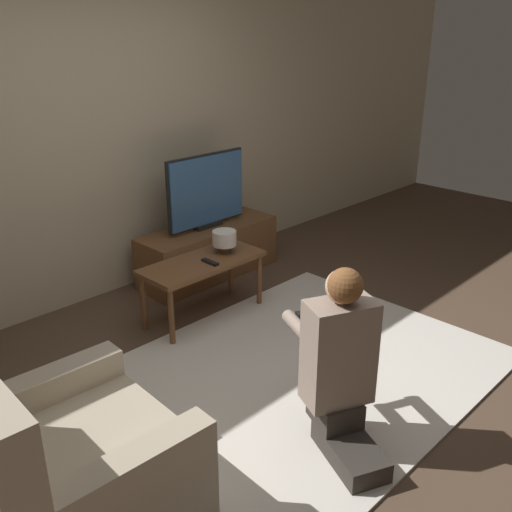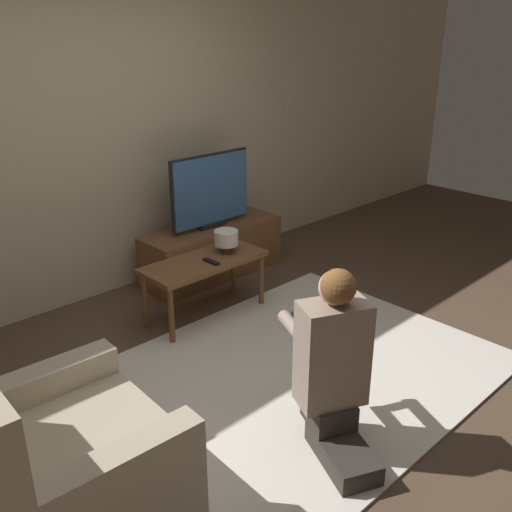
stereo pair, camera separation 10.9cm
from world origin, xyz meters
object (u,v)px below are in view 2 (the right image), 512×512
(coffee_table, at_px, (204,267))
(tv, at_px, (211,191))
(person_kneeling, at_px, (333,365))
(table_lamp, at_px, (226,239))
(armchair, at_px, (56,464))

(coffee_table, bearing_deg, tv, 46.28)
(person_kneeling, bearing_deg, tv, -89.97)
(table_lamp, bearing_deg, armchair, -151.44)
(armchair, relative_size, person_kneeling, 0.95)
(person_kneeling, height_order, table_lamp, person_kneeling)
(coffee_table, height_order, person_kneeling, person_kneeling)
(tv, bearing_deg, armchair, -144.22)
(tv, bearing_deg, table_lamp, -119.46)
(armchair, height_order, table_lamp, armchair)
(coffee_table, relative_size, person_kneeling, 0.95)
(coffee_table, relative_size, armchair, 1.00)
(armchair, xyz_separation_m, person_kneeling, (1.22, -0.54, 0.21))
(tv, distance_m, table_lamp, 0.67)
(coffee_table, bearing_deg, armchair, -148.37)
(tv, height_order, person_kneeling, tv)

